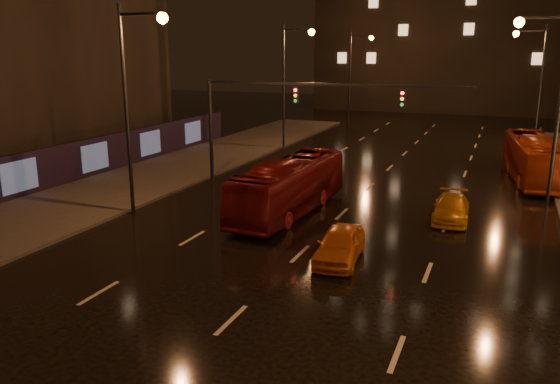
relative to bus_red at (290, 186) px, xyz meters
name	(u,v)px	position (x,y,z in m)	size (l,w,h in m)	color
ground	(361,195)	(2.51, 4.71, -1.35)	(140.00, 140.00, 0.00)	black
sidewalk_left	(110,191)	(-10.99, -0.29, -1.28)	(7.00, 70.00, 0.15)	#38332D
hoarding_left	(17,177)	(-14.69, -3.29, -0.10)	(0.30, 46.00, 2.50)	black
traffic_signal	(279,107)	(-2.55, 4.71, 3.38)	(15.31, 0.32, 6.20)	black
bus_red	(290,186)	(0.00, 0.00, 0.00)	(2.28, 9.73, 2.71)	#620E0F
bus_curb	(534,159)	(11.51, 12.23, 0.05)	(2.36, 10.09, 2.81)	#972E0F
taxi_near	(340,245)	(4.18, -5.39, -0.69)	(1.56, 3.88, 1.32)	#C85E12
taxi_far	(451,208)	(7.63, 1.78, -0.78)	(1.61, 3.97, 1.15)	#BA7611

